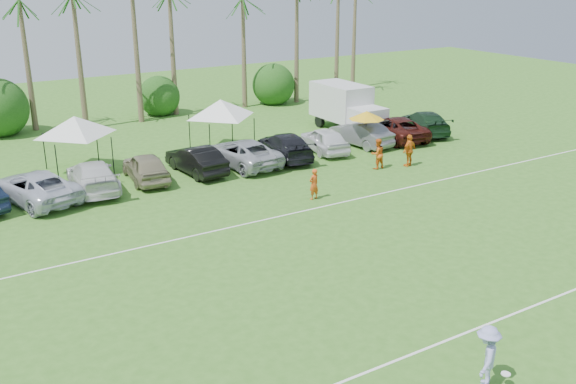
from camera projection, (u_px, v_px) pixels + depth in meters
field_lines at (301, 279)px, 24.32m from camera, size 80.00×12.10×0.01m
palm_tree_4 at (16, 25)px, 43.96m from camera, size 2.40×2.40×8.90m
palm_tree_5 at (74, 10)px, 45.65m from camera, size 2.40×2.40×9.90m
palm_tree_8 at (237, 16)px, 52.39m from camera, size 2.40×2.40×8.90m
palm_tree_9 at (289, 3)px, 54.58m from camera, size 2.40×2.40×9.90m
bush_tree_2 at (156, 91)px, 51.60m from camera, size 4.00×4.00×4.00m
bush_tree_3 at (263, 80)px, 56.56m from camera, size 4.00×4.00×4.00m
sideline_player_a at (314, 184)px, 32.49m from camera, size 0.64×0.48×1.61m
sideline_player_b at (377, 154)px, 37.42m from camera, size 0.89×0.70×1.81m
sideline_player_c at (409, 150)px, 37.89m from camera, size 1.21×0.71×1.93m
box_truck at (347, 107)px, 45.85m from camera, size 2.53×6.40×3.29m
canopy_tent_left at (74, 116)px, 36.09m from camera, size 4.71×4.71×3.82m
canopy_tent_right at (220, 99)px, 40.49m from camera, size 4.76×4.76×3.86m
market_umbrella at (367, 115)px, 40.88m from camera, size 2.29×2.29×2.55m
frisbee_player at (487, 356)px, 17.86m from camera, size 1.38×1.24×1.86m
parked_car_2 at (35, 187)px, 32.13m from camera, size 4.09×6.20×1.58m
parked_car_3 at (93, 176)px, 33.78m from camera, size 2.78×5.66×1.58m
parked_car_4 at (146, 167)px, 35.32m from camera, size 2.32×4.81×1.58m
parked_car_5 at (196, 160)px, 36.66m from camera, size 2.04×4.92×1.58m
parked_car_6 at (243, 153)px, 38.03m from camera, size 3.08×5.89×1.58m
parked_car_7 at (285, 146)px, 39.49m from camera, size 3.16×5.77×1.58m
parked_car_8 at (324, 140)px, 40.94m from camera, size 2.69×4.91×1.58m
parked_car_9 at (361, 134)px, 42.42m from camera, size 2.11×4.94×1.58m
parked_car_10 at (395, 128)px, 43.90m from camera, size 3.41×6.02×1.58m
parked_car_11 at (424, 122)px, 45.53m from camera, size 4.01×5.89×1.58m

